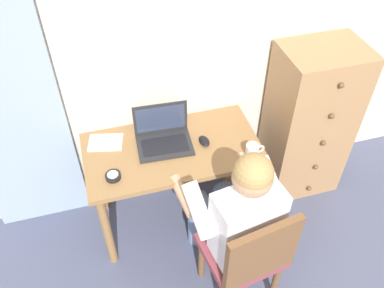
{
  "coord_description": "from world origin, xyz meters",
  "views": [
    {
      "loc": [
        -0.63,
        0.07,
        2.5
      ],
      "look_at": [
        -0.15,
        1.74,
        0.82
      ],
      "focal_mm": 38.08,
      "sensor_mm": 36.0,
      "label": 1
    }
  ],
  "objects_px": {
    "dresser": "(308,123)",
    "chair": "(248,254)",
    "desk_clock": "(113,176)",
    "desk": "(173,161)",
    "laptop": "(163,136)",
    "computer_mouse": "(204,141)",
    "person_seated": "(235,210)",
    "coffee_mug": "(253,151)",
    "notebook_pad": "(106,142)"
  },
  "relations": [
    {
      "from": "dresser",
      "to": "desk_clock",
      "type": "relative_size",
      "value": 13.22
    },
    {
      "from": "notebook_pad",
      "to": "dresser",
      "type": "bearing_deg",
      "value": 11.15
    },
    {
      "from": "desk",
      "to": "chair",
      "type": "bearing_deg",
      "value": -70.3
    },
    {
      "from": "coffee_mug",
      "to": "chair",
      "type": "bearing_deg",
      "value": -111.64
    },
    {
      "from": "laptop",
      "to": "notebook_pad",
      "type": "height_order",
      "value": "laptop"
    },
    {
      "from": "person_seated",
      "to": "laptop",
      "type": "height_order",
      "value": "person_seated"
    },
    {
      "from": "coffee_mug",
      "to": "dresser",
      "type": "bearing_deg",
      "value": 28.36
    },
    {
      "from": "laptop",
      "to": "coffee_mug",
      "type": "distance_m",
      "value": 0.56
    },
    {
      "from": "desk",
      "to": "desk_clock",
      "type": "relative_size",
      "value": 12.17
    },
    {
      "from": "desk",
      "to": "computer_mouse",
      "type": "height_order",
      "value": "computer_mouse"
    },
    {
      "from": "laptop",
      "to": "chair",
      "type": "bearing_deg",
      "value": -69.38
    },
    {
      "from": "desk",
      "to": "dresser",
      "type": "xyz_separation_m",
      "value": [
        1.02,
        0.1,
        -0.0
      ]
    },
    {
      "from": "desk",
      "to": "person_seated",
      "type": "bearing_deg",
      "value": -66.56
    },
    {
      "from": "notebook_pad",
      "to": "coffee_mug",
      "type": "height_order",
      "value": "coffee_mug"
    },
    {
      "from": "notebook_pad",
      "to": "person_seated",
      "type": "bearing_deg",
      "value": -34.16
    },
    {
      "from": "person_seated",
      "to": "laptop",
      "type": "xyz_separation_m",
      "value": [
        -0.27,
        0.59,
        0.1
      ]
    },
    {
      "from": "dresser",
      "to": "coffee_mug",
      "type": "xyz_separation_m",
      "value": [
        -0.57,
        -0.31,
        0.17
      ]
    },
    {
      "from": "computer_mouse",
      "to": "coffee_mug",
      "type": "relative_size",
      "value": 0.83
    },
    {
      "from": "dresser",
      "to": "computer_mouse",
      "type": "relative_size",
      "value": 11.9
    },
    {
      "from": "desk",
      "to": "chair",
      "type": "xyz_separation_m",
      "value": [
        0.25,
        -0.7,
        -0.12
      ]
    },
    {
      "from": "notebook_pad",
      "to": "computer_mouse",
      "type": "bearing_deg",
      "value": -2.28
    },
    {
      "from": "computer_mouse",
      "to": "notebook_pad",
      "type": "height_order",
      "value": "computer_mouse"
    },
    {
      "from": "person_seated",
      "to": "computer_mouse",
      "type": "bearing_deg",
      "value": 92.41
    },
    {
      "from": "computer_mouse",
      "to": "notebook_pad",
      "type": "xyz_separation_m",
      "value": [
        -0.6,
        0.17,
        -0.01
      ]
    },
    {
      "from": "dresser",
      "to": "laptop",
      "type": "distance_m",
      "value": 1.07
    },
    {
      "from": "desk",
      "to": "dresser",
      "type": "distance_m",
      "value": 1.02
    },
    {
      "from": "dresser",
      "to": "laptop",
      "type": "relative_size",
      "value": 3.36
    },
    {
      "from": "chair",
      "to": "computer_mouse",
      "type": "height_order",
      "value": "chair"
    },
    {
      "from": "person_seated",
      "to": "dresser",
      "type": "bearing_deg",
      "value": 38.28
    },
    {
      "from": "desk",
      "to": "computer_mouse",
      "type": "relative_size",
      "value": 10.95
    },
    {
      "from": "dresser",
      "to": "chair",
      "type": "height_order",
      "value": "dresser"
    },
    {
      "from": "desk",
      "to": "coffee_mug",
      "type": "distance_m",
      "value": 0.52
    },
    {
      "from": "computer_mouse",
      "to": "desk_clock",
      "type": "relative_size",
      "value": 1.11
    },
    {
      "from": "laptop",
      "to": "notebook_pad",
      "type": "relative_size",
      "value": 1.69
    },
    {
      "from": "person_seated",
      "to": "computer_mouse",
      "type": "distance_m",
      "value": 0.52
    },
    {
      "from": "computer_mouse",
      "to": "laptop",
      "type": "bearing_deg",
      "value": 157.22
    },
    {
      "from": "laptop",
      "to": "coffee_mug",
      "type": "height_order",
      "value": "laptop"
    },
    {
      "from": "desk_clock",
      "to": "coffee_mug",
      "type": "xyz_separation_m",
      "value": [
        0.84,
        -0.06,
        0.03
      ]
    },
    {
      "from": "laptop",
      "to": "coffee_mug",
      "type": "xyz_separation_m",
      "value": [
        0.49,
        -0.28,
        -0.0
      ]
    },
    {
      "from": "notebook_pad",
      "to": "desk",
      "type": "bearing_deg",
      "value": -8.2
    },
    {
      "from": "desk_clock",
      "to": "notebook_pad",
      "type": "relative_size",
      "value": 0.43
    },
    {
      "from": "chair",
      "to": "dresser",
      "type": "bearing_deg",
      "value": 46.42
    },
    {
      "from": "laptop",
      "to": "desk",
      "type": "bearing_deg",
      "value": -60.69
    },
    {
      "from": "chair",
      "to": "person_seated",
      "type": "distance_m",
      "value": 0.26
    },
    {
      "from": "person_seated",
      "to": "coffee_mug",
      "type": "bearing_deg",
      "value": 54.96
    },
    {
      "from": "dresser",
      "to": "notebook_pad",
      "type": "relative_size",
      "value": 5.67
    },
    {
      "from": "computer_mouse",
      "to": "desk_clock",
      "type": "bearing_deg",
      "value": -171.45
    },
    {
      "from": "chair",
      "to": "desk",
      "type": "bearing_deg",
      "value": 109.7
    },
    {
      "from": "desk",
      "to": "person_seated",
      "type": "xyz_separation_m",
      "value": [
        0.23,
        -0.52,
        0.07
      ]
    },
    {
      "from": "computer_mouse",
      "to": "notebook_pad",
      "type": "relative_size",
      "value": 0.48
    }
  ]
}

